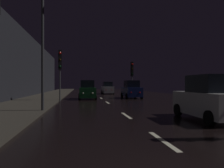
% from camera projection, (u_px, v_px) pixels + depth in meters
% --- Properties ---
extents(ground, '(25.66, 84.00, 0.02)m').
position_uv_depth(ground, '(99.00, 97.00, 27.56)').
color(ground, black).
extents(sidewalk_left, '(4.40, 84.00, 0.15)m').
position_uv_depth(sidewalk_left, '(46.00, 97.00, 26.61)').
color(sidewalk_left, '#38332B').
rests_on(sidewalk_left, ground).
extents(building_facade_left, '(0.80, 63.00, 7.99)m').
position_uv_depth(building_facade_left, '(15.00, 62.00, 22.77)').
color(building_facade_left, black).
rests_on(building_facade_left, ground).
extents(lane_centerline, '(0.16, 30.53, 0.01)m').
position_uv_depth(lane_centerline, '(107.00, 103.00, 19.30)').
color(lane_centerline, beige).
rests_on(lane_centerline, ground).
extents(traffic_light_far_left, '(0.36, 0.48, 4.92)m').
position_uv_depth(traffic_light_far_left, '(60.00, 64.00, 20.69)').
color(traffic_light_far_left, '#38383A').
rests_on(traffic_light_far_left, ground).
extents(traffic_light_far_right, '(0.32, 0.47, 4.59)m').
position_uv_depth(traffic_light_far_right, '(132.00, 72.00, 28.47)').
color(traffic_light_far_right, '#38383A').
rests_on(traffic_light_far_right, ground).
extents(streetlamp_overhead, '(1.70, 0.44, 7.47)m').
position_uv_depth(streetlamp_overhead, '(51.00, 27.00, 12.49)').
color(streetlamp_overhead, '#2D2D30').
rests_on(streetlamp_overhead, ground).
extents(car_approaching_headlights, '(1.90, 4.11, 2.07)m').
position_uv_depth(car_approaching_headlights, '(87.00, 90.00, 23.92)').
color(car_approaching_headlights, '#0F3819').
rests_on(car_approaching_headlights, ground).
extents(car_distant_taillights, '(1.88, 4.08, 2.05)m').
position_uv_depth(car_distant_taillights, '(107.00, 88.00, 36.42)').
color(car_distant_taillights, '#A5A8AD').
rests_on(car_distant_taillights, ground).
extents(car_parked_right_near, '(1.90, 4.12, 2.07)m').
position_uv_depth(car_parked_right_near, '(209.00, 99.00, 10.04)').
color(car_parked_right_near, silver).
rests_on(car_parked_right_near, ground).
extents(car_parked_right_far, '(1.90, 4.12, 2.07)m').
position_uv_depth(car_parked_right_far, '(131.00, 90.00, 25.39)').
color(car_parked_right_far, '#141E51').
rests_on(car_parked_right_far, ground).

